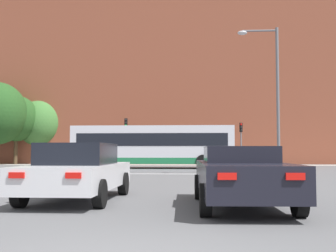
{
  "coord_description": "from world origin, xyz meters",
  "views": [
    {
      "loc": [
        0.98,
        -4.52,
        1.25
      ],
      "look_at": [
        -0.65,
        23.52,
        2.93
      ],
      "focal_mm": 45.0,
      "sensor_mm": 36.0,
      "label": 1
    }
  ],
  "objects_px": {
    "car_saloon_left": "(78,171)",
    "bus_crossing_lead": "(153,146)",
    "pedestrian_waiting": "(125,153)",
    "car_roadster_right": "(241,176)",
    "traffic_light_far_right": "(241,136)",
    "traffic_light_far_left": "(126,134)",
    "street_lamp_junction": "(271,85)",
    "pedestrian_walking_east": "(233,155)"
  },
  "relations": [
    {
      "from": "traffic_light_far_right",
      "to": "pedestrian_waiting",
      "type": "bearing_deg",
      "value": 179.1
    },
    {
      "from": "car_saloon_left",
      "to": "bus_crossing_lead",
      "type": "height_order",
      "value": "bus_crossing_lead"
    },
    {
      "from": "street_lamp_junction",
      "to": "pedestrian_waiting",
      "type": "distance_m",
      "value": 18.78
    },
    {
      "from": "car_saloon_left",
      "to": "traffic_light_far_right",
      "type": "relative_size",
      "value": 1.25
    },
    {
      "from": "street_lamp_junction",
      "to": "pedestrian_walking_east",
      "type": "bearing_deg",
      "value": 91.74
    },
    {
      "from": "street_lamp_junction",
      "to": "pedestrian_waiting",
      "type": "relative_size",
      "value": 4.18
    },
    {
      "from": "traffic_light_far_right",
      "to": "pedestrian_walking_east",
      "type": "height_order",
      "value": "traffic_light_far_right"
    },
    {
      "from": "bus_crossing_lead",
      "to": "traffic_light_far_right",
      "type": "height_order",
      "value": "traffic_light_far_right"
    },
    {
      "from": "traffic_light_far_right",
      "to": "street_lamp_junction",
      "type": "bearing_deg",
      "value": -90.63
    },
    {
      "from": "car_roadster_right",
      "to": "traffic_light_far_right",
      "type": "relative_size",
      "value": 1.3
    },
    {
      "from": "street_lamp_junction",
      "to": "car_roadster_right",
      "type": "bearing_deg",
      "value": -103.65
    },
    {
      "from": "bus_crossing_lead",
      "to": "pedestrian_waiting",
      "type": "bearing_deg",
      "value": -155.48
    },
    {
      "from": "car_saloon_left",
      "to": "traffic_light_far_left",
      "type": "height_order",
      "value": "traffic_light_far_left"
    },
    {
      "from": "street_lamp_junction",
      "to": "pedestrian_waiting",
      "type": "height_order",
      "value": "street_lamp_junction"
    },
    {
      "from": "traffic_light_far_right",
      "to": "pedestrian_waiting",
      "type": "height_order",
      "value": "traffic_light_far_right"
    },
    {
      "from": "traffic_light_far_right",
      "to": "street_lamp_junction",
      "type": "relative_size",
      "value": 0.48
    },
    {
      "from": "car_saloon_left",
      "to": "pedestrian_waiting",
      "type": "bearing_deg",
      "value": 97.63
    },
    {
      "from": "bus_crossing_lead",
      "to": "traffic_light_far_left",
      "type": "relative_size",
      "value": 2.79
    },
    {
      "from": "car_saloon_left",
      "to": "bus_crossing_lead",
      "type": "relative_size",
      "value": 0.4
    },
    {
      "from": "traffic_light_far_left",
      "to": "traffic_light_far_right",
      "type": "relative_size",
      "value": 1.11
    },
    {
      "from": "pedestrian_waiting",
      "to": "pedestrian_walking_east",
      "type": "relative_size",
      "value": 1.16
    },
    {
      "from": "car_roadster_right",
      "to": "street_lamp_junction",
      "type": "xyz_separation_m",
      "value": [
        3.03,
        12.49,
        3.99
      ]
    },
    {
      "from": "traffic_light_far_right",
      "to": "pedestrian_waiting",
      "type": "xyz_separation_m",
      "value": [
        -10.31,
        0.16,
        -1.44
      ]
    },
    {
      "from": "bus_crossing_lead",
      "to": "pedestrian_walking_east",
      "type": "xyz_separation_m",
      "value": [
        6.5,
        7.67,
        -0.71
      ]
    },
    {
      "from": "pedestrian_walking_east",
      "to": "car_saloon_left",
      "type": "bearing_deg",
      "value": 41.09
    },
    {
      "from": "car_roadster_right",
      "to": "pedestrian_walking_east",
      "type": "xyz_separation_m",
      "value": [
        2.54,
        28.65,
        0.23
      ]
    },
    {
      "from": "car_roadster_right",
      "to": "street_lamp_junction",
      "type": "relative_size",
      "value": 0.63
    },
    {
      "from": "car_roadster_right",
      "to": "pedestrian_waiting",
      "type": "distance_m",
      "value": 28.78
    },
    {
      "from": "car_roadster_right",
      "to": "bus_crossing_lead",
      "type": "relative_size",
      "value": 0.42
    },
    {
      "from": "traffic_light_far_right",
      "to": "pedestrian_walking_east",
      "type": "xyz_separation_m",
      "value": [
        -0.66,
        0.93,
        -1.61
      ]
    },
    {
      "from": "car_roadster_right",
      "to": "traffic_light_far_right",
      "type": "bearing_deg",
      "value": 81.96
    },
    {
      "from": "car_saloon_left",
      "to": "bus_crossing_lead",
      "type": "xyz_separation_m",
      "value": [
        0.03,
        19.99,
        0.9
      ]
    },
    {
      "from": "traffic_light_far_left",
      "to": "street_lamp_junction",
      "type": "relative_size",
      "value": 0.54
    },
    {
      "from": "pedestrian_waiting",
      "to": "traffic_light_far_left",
      "type": "bearing_deg",
      "value": -23.25
    },
    {
      "from": "car_saloon_left",
      "to": "street_lamp_junction",
      "type": "xyz_separation_m",
      "value": [
        7.02,
        11.5,
        3.95
      ]
    },
    {
      "from": "pedestrian_waiting",
      "to": "bus_crossing_lead",
      "type": "bearing_deg",
      "value": -13.8
    },
    {
      "from": "traffic_light_far_left",
      "to": "street_lamp_junction",
      "type": "distance_m",
      "value": 18.07
    },
    {
      "from": "bus_crossing_lead",
      "to": "traffic_light_far_right",
      "type": "bearing_deg",
      "value": 133.26
    },
    {
      "from": "car_saloon_left",
      "to": "car_roadster_right",
      "type": "bearing_deg",
      "value": -12.91
    },
    {
      "from": "car_roadster_right",
      "to": "pedestrian_walking_east",
      "type": "relative_size",
      "value": 3.03
    },
    {
      "from": "pedestrian_waiting",
      "to": "pedestrian_walking_east",
      "type": "xyz_separation_m",
      "value": [
        9.65,
        0.77,
        -0.17
      ]
    },
    {
      "from": "car_roadster_right",
      "to": "street_lamp_junction",
      "type": "bearing_deg",
      "value": 74.9
    }
  ]
}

